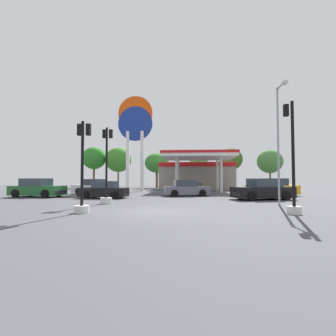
# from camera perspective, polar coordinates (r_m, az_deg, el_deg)

# --- Properties ---
(ground_plane) EXTENTS (90.00, 90.00, 0.00)m
(ground_plane) POSITION_cam_1_polar(r_m,az_deg,el_deg) (12.74, -3.30, -9.79)
(ground_plane) COLOR #47474C
(ground_plane) RESTS_ON ground
(gas_station) EXTENTS (10.81, 13.46, 4.78)m
(gas_station) POSITION_cam_1_polar(r_m,az_deg,el_deg) (37.02, 6.52, -1.28)
(gas_station) COLOR gray
(gas_station) RESTS_ON ground
(station_pole_sign) EXTENTS (4.57, 0.56, 12.53)m
(station_pole_sign) POSITION_cam_1_polar(r_m,az_deg,el_deg) (33.66, -7.45, 8.58)
(station_pole_sign) COLOR white
(station_pole_sign) RESTS_ON ground
(car_0) EXTENTS (4.04, 1.95, 1.42)m
(car_0) POSITION_cam_1_polar(r_m,az_deg,el_deg) (21.79, -14.33, -4.94)
(car_0) COLOR black
(car_0) RESTS_ON ground
(car_1) EXTENTS (4.45, 2.59, 1.50)m
(car_1) POSITION_cam_1_polar(r_m,az_deg,el_deg) (23.67, 4.21, -4.72)
(car_1) COLOR black
(car_1) RESTS_ON ground
(car_2) EXTENTS (4.91, 3.05, 1.64)m
(car_2) POSITION_cam_1_polar(r_m,az_deg,el_deg) (20.89, 20.70, -4.71)
(car_2) COLOR black
(car_2) RESTS_ON ground
(car_3) EXTENTS (4.74, 2.41, 1.65)m
(car_3) POSITION_cam_1_polar(r_m,az_deg,el_deg) (25.19, -27.54, -4.16)
(car_3) COLOR black
(car_3) RESTS_ON ground
(car_4) EXTENTS (4.51, 2.27, 1.57)m
(car_4) POSITION_cam_1_polar(r_m,az_deg,el_deg) (28.25, -16.38, -4.18)
(car_4) COLOR black
(car_4) RESTS_ON ground
(car_6) EXTENTS (4.82, 2.58, 1.65)m
(car_6) POSITION_cam_1_polar(r_m,az_deg,el_deg) (26.16, 22.56, -4.17)
(car_6) COLOR black
(car_6) RESTS_ON ground
(traffic_signal_0) EXTENTS (0.64, 0.67, 5.27)m
(traffic_signal_0) POSITION_cam_1_polar(r_m,az_deg,el_deg) (12.99, 26.48, -1.88)
(traffic_signal_0) COLOR silver
(traffic_signal_0) RESTS_ON ground
(traffic_signal_1) EXTENTS (0.74, 0.74, 4.99)m
(traffic_signal_1) POSITION_cam_1_polar(r_m,az_deg,el_deg) (16.88, -13.79, -2.50)
(traffic_signal_1) COLOR silver
(traffic_signal_1) RESTS_ON ground
(traffic_signal_2) EXTENTS (0.72, 0.72, 4.42)m
(traffic_signal_2) POSITION_cam_1_polar(r_m,az_deg,el_deg) (12.79, -18.89, -2.75)
(traffic_signal_2) COLOR silver
(traffic_signal_2) RESTS_ON ground
(tree_0) EXTENTS (4.17, 4.17, 7.26)m
(tree_0) POSITION_cam_1_polar(r_m,az_deg,el_deg) (46.69, -16.46, 2.15)
(tree_0) COLOR brown
(tree_0) RESTS_ON ground
(tree_1) EXTENTS (4.63, 4.63, 7.18)m
(tree_1) POSITION_cam_1_polar(r_m,az_deg,el_deg) (45.66, -11.22, 1.86)
(tree_1) COLOR brown
(tree_1) RESTS_ON ground
(tree_2) EXTENTS (4.19, 4.19, 6.06)m
(tree_2) POSITION_cam_1_polar(r_m,az_deg,el_deg) (43.82, -2.56, 1.13)
(tree_2) COLOR brown
(tree_2) RESTS_ON ground
(tree_3) EXTENTS (3.24, 3.24, 6.49)m
(tree_3) POSITION_cam_1_polar(r_m,az_deg,el_deg) (44.03, 6.99, 2.09)
(tree_3) COLOR brown
(tree_3) RESTS_ON ground
(tree_4) EXTENTS (3.71, 3.71, 6.80)m
(tree_4) POSITION_cam_1_polar(r_m,az_deg,el_deg) (44.08, 14.23, 1.97)
(tree_4) COLOR brown
(tree_4) RESTS_ON ground
(tree_5) EXTENTS (4.22, 4.22, 6.52)m
(tree_5) POSITION_cam_1_polar(r_m,az_deg,el_deg) (45.83, 22.15, 1.38)
(tree_5) COLOR brown
(tree_5) RESTS_ON ground
(corner_streetlamp) EXTENTS (0.24, 1.48, 7.29)m
(corner_streetlamp) POSITION_cam_1_polar(r_m,az_deg,el_deg) (16.84, 23.95, 7.10)
(corner_streetlamp) COLOR gray
(corner_streetlamp) RESTS_ON ground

